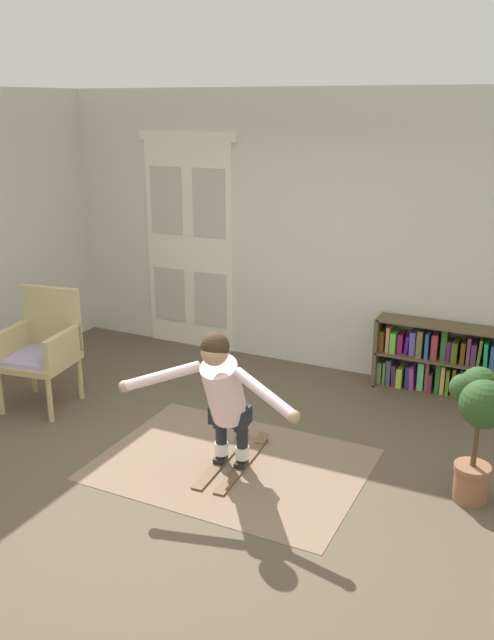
% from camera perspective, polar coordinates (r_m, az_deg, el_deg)
% --- Properties ---
extents(ground_plane, '(7.20, 7.20, 0.00)m').
position_cam_1_polar(ground_plane, '(5.40, -4.69, -12.78)').
color(ground_plane, brown).
extents(back_wall, '(6.00, 0.10, 2.90)m').
position_cam_1_polar(back_wall, '(7.11, 5.78, 7.31)').
color(back_wall, beige).
rests_on(back_wall, ground).
extents(double_door, '(1.22, 0.05, 2.45)m').
position_cam_1_polar(double_door, '(7.74, -4.90, 6.54)').
color(double_door, silver).
rests_on(double_door, ground).
extents(rug, '(2.07, 1.52, 0.01)m').
position_cam_1_polar(rug, '(5.49, -1.29, -12.06)').
color(rug, '#806652').
rests_on(rug, ground).
extents(bookshelf, '(1.32, 0.30, 0.72)m').
position_cam_1_polar(bookshelf, '(6.87, 16.13, -3.47)').
color(bookshelf, brown).
rests_on(bookshelf, ground).
extents(wicker_chair, '(0.68, 0.68, 1.10)m').
position_cam_1_polar(wicker_chair, '(6.59, -16.92, -2.08)').
color(wicker_chair, tan).
rests_on(wicker_chair, ground).
extents(potted_plant, '(0.43, 0.48, 1.00)m').
position_cam_1_polar(potted_plant, '(4.98, 18.94, -7.68)').
color(potted_plant, brown).
rests_on(potted_plant, ground).
extents(skis_pair, '(0.33, 0.95, 0.07)m').
position_cam_1_polar(skis_pair, '(5.51, -1.16, -11.74)').
color(skis_pair, brown).
rests_on(skis_pair, rug).
extents(person_skier, '(1.41, 0.66, 1.13)m').
position_cam_1_polar(person_skier, '(5.05, -2.06, -5.96)').
color(person_skier, white).
rests_on(person_skier, skis_pair).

